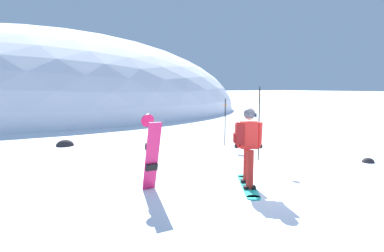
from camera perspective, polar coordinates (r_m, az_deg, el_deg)
ground_plane at (r=7.71m, az=12.59°, el=-9.66°), size 300.00×300.00×0.00m
ridge_peak_main at (r=34.84m, az=-26.02°, el=2.51°), size 39.24×35.31×14.61m
snowboarder_main at (r=7.22m, az=9.47°, el=-3.21°), size 1.08×1.62×1.71m
spare_snowboard at (r=6.88m, az=-6.99°, el=-4.57°), size 0.28×0.48×1.60m
piste_marker_near at (r=12.20m, az=5.71°, el=1.32°), size 0.20×0.20×1.76m
piste_marker_far at (r=9.89m, az=11.44°, el=1.28°), size 0.20×0.20×2.18m
rock_dark at (r=10.85m, az=27.96°, el=-5.51°), size 0.37×0.32×0.26m
rock_mid at (r=13.07m, az=-20.96°, el=-3.20°), size 0.64×0.54×0.45m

